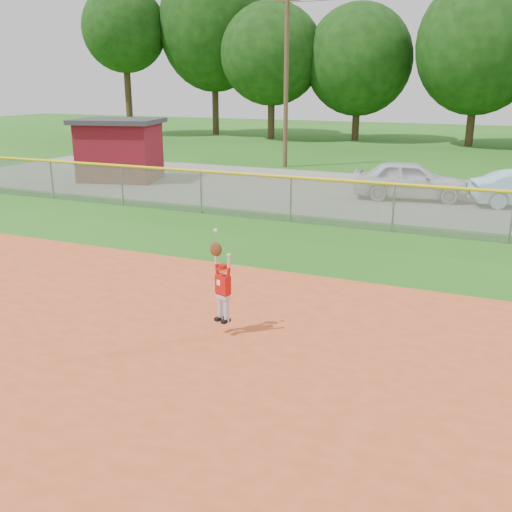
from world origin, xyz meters
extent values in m
plane|color=#235F15|center=(0.00, 0.00, 0.00)|extent=(120.00, 120.00, 0.00)
cube|color=#C94B24|center=(0.00, -3.00, 0.02)|extent=(24.00, 16.00, 0.04)
cube|color=slate|center=(0.00, 16.00, 0.01)|extent=(44.00, 10.00, 0.03)
imported|color=silver|center=(-0.32, 15.43, 0.78)|extent=(4.65, 2.53, 1.50)
cube|color=maroon|center=(-13.49, 14.71, 1.32)|extent=(3.87, 3.25, 2.63)
cube|color=#333338|center=(-13.49, 14.71, 2.74)|extent=(4.38, 3.76, 0.21)
cube|color=gray|center=(0.00, 10.00, 0.75)|extent=(40.00, 0.03, 1.50)
cylinder|color=yellow|center=(0.00, 10.00, 1.50)|extent=(40.00, 0.10, 0.10)
cylinder|color=gray|center=(-13.33, 10.00, 0.75)|extent=(0.06, 0.06, 1.50)
cylinder|color=gray|center=(-10.00, 10.00, 0.75)|extent=(0.06, 0.06, 1.50)
cylinder|color=gray|center=(-6.67, 10.00, 0.75)|extent=(0.06, 0.06, 1.50)
cylinder|color=gray|center=(-3.33, 10.00, 0.75)|extent=(0.06, 0.06, 1.50)
cylinder|color=gray|center=(0.00, 10.00, 0.75)|extent=(0.06, 0.06, 1.50)
cylinder|color=gray|center=(3.33, 10.00, 0.75)|extent=(0.06, 0.06, 1.50)
cylinder|color=#4C3823|center=(-8.00, 22.00, 4.50)|extent=(0.24, 0.24, 9.00)
cube|color=#4C3823|center=(-8.00, 22.00, 8.40)|extent=(1.40, 0.10, 0.10)
cylinder|color=#422D1C|center=(-27.25, 35.02, 2.93)|extent=(0.56, 0.56, 5.87)
ellipsoid|color=#193F0F|center=(-27.25, 35.02, 8.67)|extent=(6.95, 6.95, 7.05)
cylinder|color=#422D1C|center=(-20.61, 38.40, 3.05)|extent=(0.56, 0.56, 6.10)
ellipsoid|color=#193F0F|center=(-20.61, 38.40, 9.01)|extent=(9.19, 9.19, 10.85)
cylinder|color=#422D1C|center=(-14.62, 36.53, 2.22)|extent=(0.56, 0.56, 4.43)
ellipsoid|color=#193F0F|center=(-14.62, 36.53, 6.55)|extent=(8.01, 8.01, 7.88)
cylinder|color=#422D1C|center=(-8.07, 38.17, 2.05)|extent=(0.56, 0.56, 4.11)
ellipsoid|color=#193F0F|center=(-8.07, 38.17, 6.07)|extent=(8.19, 8.19, 8.39)
cylinder|color=#422D1C|center=(0.53, 37.14, 2.32)|extent=(0.56, 0.56, 4.64)
ellipsoid|color=#193F0F|center=(0.53, 37.14, 6.86)|extent=(8.57, 8.57, 9.43)
cylinder|color=silver|center=(-1.53, 1.25, 0.51)|extent=(0.13, 0.13, 0.45)
cylinder|color=silver|center=(-1.38, 1.20, 0.51)|extent=(0.13, 0.13, 0.45)
cube|color=black|center=(-1.54, 1.22, 0.32)|extent=(0.14, 0.20, 0.06)
cube|color=black|center=(-1.38, 1.17, 0.32)|extent=(0.14, 0.20, 0.06)
cube|color=silver|center=(-1.45, 1.22, 0.76)|extent=(0.26, 0.20, 0.09)
cube|color=maroon|center=(-1.45, 1.22, 0.82)|extent=(0.27, 0.21, 0.04)
cube|color=#BB100D|center=(-1.45, 1.22, 0.99)|extent=(0.30, 0.23, 0.34)
cube|color=white|center=(-1.51, 1.16, 1.04)|extent=(0.08, 0.03, 0.10)
sphere|color=beige|center=(-1.45, 1.22, 1.28)|extent=(0.20, 0.20, 0.15)
cylinder|color=#AF150A|center=(-1.45, 1.22, 1.33)|extent=(0.20, 0.20, 0.07)
cube|color=#AF150A|center=(-1.48, 1.15, 1.30)|extent=(0.14, 0.12, 0.01)
cylinder|color=#BB100D|center=(-1.59, 1.27, 1.25)|extent=(0.10, 0.09, 0.19)
cylinder|color=beige|center=(-1.61, 1.28, 1.44)|extent=(0.08, 0.07, 0.20)
ellipsoid|color=#4C2D14|center=(-1.61, 1.28, 1.61)|extent=(0.26, 0.18, 0.27)
sphere|color=white|center=(-1.61, 1.28, 1.96)|extent=(0.09, 0.09, 0.07)
cylinder|color=#BB100D|center=(-1.32, 1.18, 1.25)|extent=(0.10, 0.09, 0.19)
cylinder|color=beige|center=(-1.30, 1.17, 1.44)|extent=(0.08, 0.07, 0.20)
sphere|color=beige|center=(-1.30, 1.17, 1.57)|extent=(0.09, 0.09, 0.07)
camera|label=1|loc=(2.87, -7.35, 4.46)|focal=40.00mm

